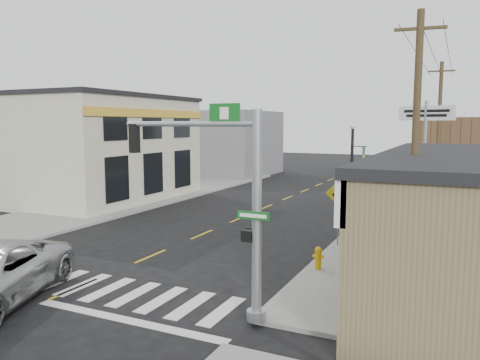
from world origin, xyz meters
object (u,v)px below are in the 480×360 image
at_px(utility_pole_far, 439,132).
at_px(utility_pole_near, 415,150).
at_px(bare_tree, 444,168).
at_px(guide_sign, 384,208).
at_px(lamp_post, 353,170).
at_px(dance_center_sign, 426,129).
at_px(fire_hydrant, 318,257).
at_px(traffic_signal_pole, 233,192).

bearing_deg(utility_pole_far, utility_pole_near, -91.55).
xyz_separation_m(bare_tree, utility_pole_near, (-0.81, -0.16, 0.51)).
distance_m(guide_sign, utility_pole_near, 4.54).
distance_m(lamp_post, utility_pole_far, 10.65).
xyz_separation_m(dance_center_sign, utility_pole_near, (0.50, -12.22, -0.51)).
distance_m(dance_center_sign, utility_pole_near, 12.24).
bearing_deg(utility_pole_near, utility_pole_far, 83.98).
bearing_deg(fire_hydrant, bare_tree, -8.18).
height_order(bare_tree, utility_pole_far, utility_pole_far).
height_order(utility_pole_near, utility_pole_far, utility_pole_far).
height_order(traffic_signal_pole, guide_sign, traffic_signal_pole).
bearing_deg(utility_pole_near, lamp_post, 109.32).
distance_m(guide_sign, dance_center_sign, 9.13).
bearing_deg(traffic_signal_pole, bare_tree, 42.48).
bearing_deg(traffic_signal_pole, lamp_post, 86.02).
bearing_deg(utility_pole_far, traffic_signal_pole, -102.33).
xyz_separation_m(guide_sign, bare_tree, (2.11, -3.46, 1.91)).
xyz_separation_m(bare_tree, utility_pole_far, (-0.83, 16.51, 0.77)).
bearing_deg(dance_center_sign, utility_pole_near, -72.30).
height_order(lamp_post, utility_pole_near, utility_pole_near).
distance_m(fire_hydrant, utility_pole_near, 4.93).
xyz_separation_m(fire_hydrant, bare_tree, (3.86, -0.55, 3.30)).
relative_size(utility_pole_near, utility_pole_far, 0.94).
distance_m(guide_sign, lamp_post, 3.68).
bearing_deg(utility_pole_far, bare_tree, -88.75).
distance_m(traffic_signal_pole, lamp_post, 10.79).
height_order(lamp_post, utility_pole_far, utility_pole_far).
distance_m(bare_tree, utility_pole_far, 16.55).
bearing_deg(lamp_post, guide_sign, -45.38).
bearing_deg(utility_pole_far, guide_sign, -97.22).
xyz_separation_m(fire_hydrant, lamp_post, (-0.09, 5.89, 2.48)).
distance_m(traffic_signal_pole, utility_pole_far, 21.21).
height_order(traffic_signal_pole, bare_tree, traffic_signal_pole).
bearing_deg(dance_center_sign, bare_tree, -68.46).
relative_size(bare_tree, utility_pole_far, 0.54).
bearing_deg(guide_sign, utility_pole_far, 80.35).
xyz_separation_m(fire_hydrant, utility_pole_far, (3.03, 15.95, 4.07)).
relative_size(guide_sign, utility_pole_far, 0.32).
relative_size(guide_sign, lamp_post, 0.56).
height_order(guide_sign, utility_pole_near, utility_pole_near).
relative_size(fire_hydrant, dance_center_sign, 0.13).
bearing_deg(lamp_post, utility_pole_near, -51.54).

